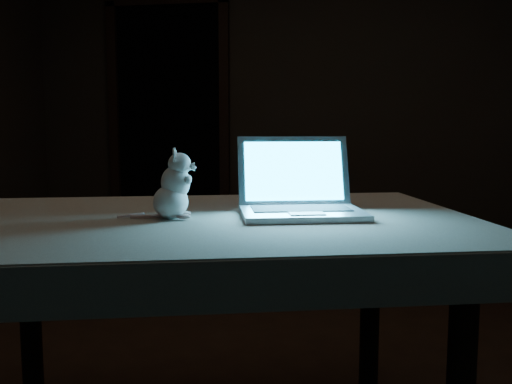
# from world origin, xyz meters

# --- Properties ---
(floor) EXTENTS (5.00, 5.00, 0.00)m
(floor) POSITION_xyz_m (0.00, 0.00, 0.00)
(floor) COLOR black
(floor) RESTS_ON ground
(back_wall) EXTENTS (4.50, 0.04, 2.60)m
(back_wall) POSITION_xyz_m (0.00, 2.50, 1.30)
(back_wall) COLOR black
(back_wall) RESTS_ON ground
(doorway) EXTENTS (1.06, 0.36, 2.13)m
(doorway) POSITION_xyz_m (-1.10, 2.50, 1.06)
(doorway) COLOR black
(doorway) RESTS_ON back_wall
(table) EXTENTS (1.66, 1.31, 0.78)m
(table) POSITION_xyz_m (0.03, -0.60, 0.39)
(table) COLOR black
(table) RESTS_ON floor
(tablecloth) EXTENTS (1.64, 1.16, 0.11)m
(tablecloth) POSITION_xyz_m (0.10, -0.56, 0.73)
(tablecloth) COLOR #BFAF9E
(tablecloth) RESTS_ON table
(laptop) EXTENTS (0.43, 0.40, 0.25)m
(laptop) POSITION_xyz_m (0.30, -0.54, 0.91)
(laptop) COLOR #ACADB1
(laptop) RESTS_ON tablecloth
(plush_mouse) EXTENTS (0.16, 0.16, 0.20)m
(plush_mouse) POSITION_xyz_m (-0.07, -0.64, 0.89)
(plush_mouse) COLOR silver
(plush_mouse) RESTS_ON tablecloth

